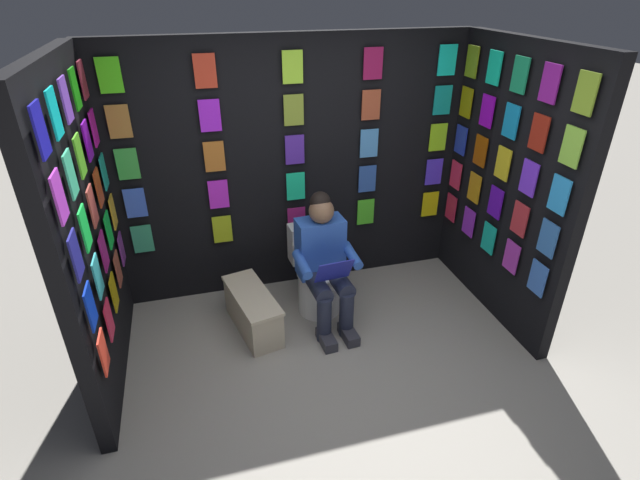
% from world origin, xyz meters
% --- Properties ---
extents(ground_plane, '(30.00, 30.00, 0.00)m').
position_xyz_m(ground_plane, '(0.00, 0.00, 0.00)').
color(ground_plane, '#9E998E').
extents(display_wall_back, '(3.28, 0.14, 2.34)m').
position_xyz_m(display_wall_back, '(0.00, -1.72, 1.17)').
color(display_wall_back, black).
rests_on(display_wall_back, ground).
extents(display_wall_left, '(0.14, 1.67, 2.34)m').
position_xyz_m(display_wall_left, '(-1.64, -0.84, 1.18)').
color(display_wall_left, black).
rests_on(display_wall_left, ground).
extents(display_wall_right, '(0.14, 1.67, 2.34)m').
position_xyz_m(display_wall_right, '(1.64, -0.84, 1.18)').
color(display_wall_right, black).
rests_on(display_wall_right, ground).
extents(toilet, '(0.42, 0.57, 0.77)m').
position_xyz_m(toilet, '(-0.08, -1.20, 0.33)').
color(toilet, white).
rests_on(toilet, ground).
extents(person_reading, '(0.55, 0.70, 1.19)m').
position_xyz_m(person_reading, '(-0.09, -0.97, 0.60)').
color(person_reading, blue).
rests_on(person_reading, ground).
extents(comic_longbox_near, '(0.44, 0.80, 0.37)m').
position_xyz_m(comic_longbox_near, '(0.54, -1.01, 0.19)').
color(comic_longbox_near, beige).
rests_on(comic_longbox_near, ground).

